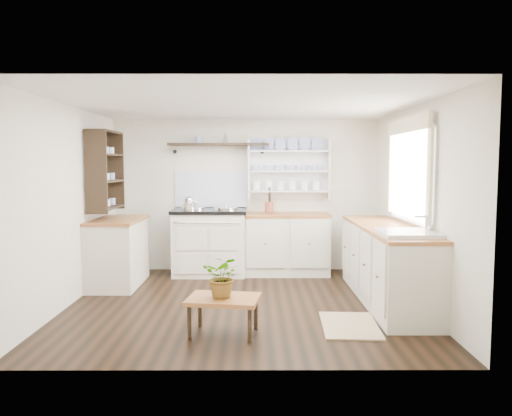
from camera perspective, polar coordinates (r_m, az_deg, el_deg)
The scene contains 19 objects.
floor at distance 5.94m, azimuth -1.51°, elevation -10.84°, with size 4.00×3.80×0.01m, color black.
wall_back at distance 7.63m, azimuth -1.19°, elevation 1.46°, with size 4.00×0.02×2.30m, color beige.
wall_right at distance 6.03m, azimuth 17.84°, elevation 0.27°, with size 0.02×3.80×2.30m, color beige.
wall_left at distance 6.12m, azimuth -20.60°, elevation 0.26°, with size 0.02×3.80×2.30m, color beige.
ceiling at distance 5.76m, azimuth -1.56°, elevation 11.76°, with size 4.00×3.80×0.01m, color white.
window at distance 6.14m, azimuth 17.05°, elevation 4.25°, with size 0.08×1.55×1.22m.
aga_cooker at distance 7.40m, azimuth -5.31°, elevation -3.81°, with size 1.08×0.75×1.00m.
back_cabinets at distance 7.42m, azimuth 3.43°, elevation -4.01°, with size 1.27×0.63×0.90m.
right_cabinets at distance 6.13m, azimuth 14.69°, elevation -6.09°, with size 0.62×2.43×0.90m.
belfast_sink at distance 5.36m, azimuth 16.82°, elevation -4.03°, with size 0.55×0.60×0.45m.
left_cabinets at distance 6.96m, azimuth -15.51°, elevation -4.78°, with size 0.62×1.13×0.90m.
plate_rack at distance 7.59m, azimuth 3.72°, elevation 4.49°, with size 1.20×0.22×0.90m.
high_shelf at distance 7.52m, azimuth -4.29°, elevation 7.18°, with size 1.50×0.29×0.16m.
left_shelving at distance 6.90m, azimuth -16.85°, elevation 4.19°, with size 0.28×0.80×1.05m, color black.
kettle at distance 7.25m, azimuth -7.63°, elevation 0.40°, with size 0.19×0.19×0.23m, color silver, non-canonical shape.
utensil_crock at distance 7.42m, azimuth 1.49°, elevation 0.10°, with size 0.13×0.13×0.15m, color brown.
center_table at distance 4.84m, azimuth -3.73°, elevation -10.66°, with size 0.73×0.57×0.36m.
potted_plant at distance 4.78m, azimuth -3.75°, elevation -7.80°, with size 0.36×0.32×0.40m, color #3F7233.
floor_rug at distance 5.24m, azimuth 10.64°, elevation -13.03°, with size 0.55×0.85×0.02m, color #8F7A53.
Camera 1 is at (0.14, -5.71, 1.62)m, focal length 35.00 mm.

